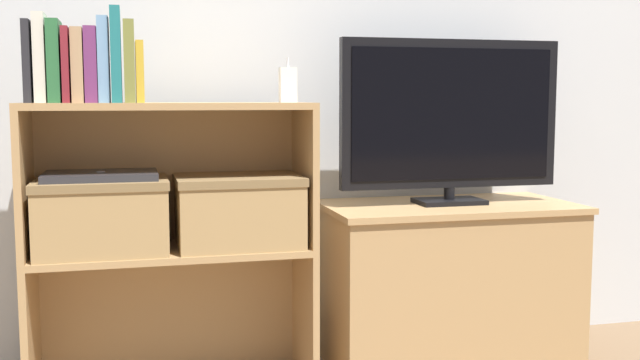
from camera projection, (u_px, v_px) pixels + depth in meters
name	position (u px, v px, depth m)	size (l,w,h in m)	color
wall_back	(298.00, 4.00, 2.53)	(10.00, 0.05, 2.40)	silver
tv_stand	(448.00, 282.00, 2.51)	(0.83, 0.44, 0.54)	tan
tv	(451.00, 117.00, 2.45)	(0.75, 0.14, 0.54)	black
bookshelf_lower_tier	(172.00, 296.00, 2.28)	(0.82, 0.31, 0.44)	tan
bookshelf_upper_tier	(169.00, 155.00, 2.24)	(0.82, 0.31, 0.43)	tan
book_charcoal	(29.00, 62.00, 2.01)	(0.02, 0.14, 0.22)	#232328
book_ivory	(41.00, 58.00, 2.02)	(0.03, 0.12, 0.24)	silver
book_forest	(55.00, 62.00, 2.03)	(0.03, 0.14, 0.22)	#286638
book_maroon	(67.00, 66.00, 2.04)	(0.02, 0.15, 0.20)	maroon
book_tan	(78.00, 66.00, 2.04)	(0.03, 0.13, 0.20)	tan
book_plum	(91.00, 65.00, 2.05)	(0.03, 0.12, 0.21)	#6B2D66
book_skyblue	(104.00, 60.00, 2.06)	(0.03, 0.13, 0.23)	#709ECC
book_teal	(116.00, 56.00, 2.07)	(0.03, 0.16, 0.26)	#1E7075
book_olive	(129.00, 62.00, 2.08)	(0.03, 0.15, 0.22)	olive
book_mustard	(140.00, 72.00, 2.09)	(0.02, 0.12, 0.17)	gold
baby_monitor	(288.00, 85.00, 2.24)	(0.05, 0.04, 0.13)	white
storage_basket_left	(102.00, 212.00, 2.13)	(0.37, 0.27, 0.21)	tan
storage_basket_right	(238.00, 207.00, 2.23)	(0.37, 0.27, 0.21)	tan
laptop	(101.00, 176.00, 2.12)	(0.31, 0.21, 0.02)	#2D2D33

